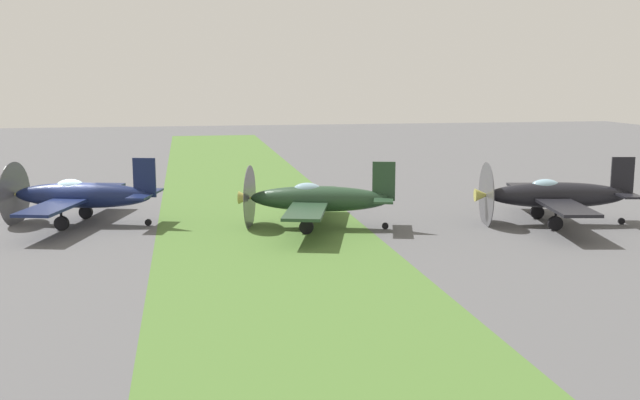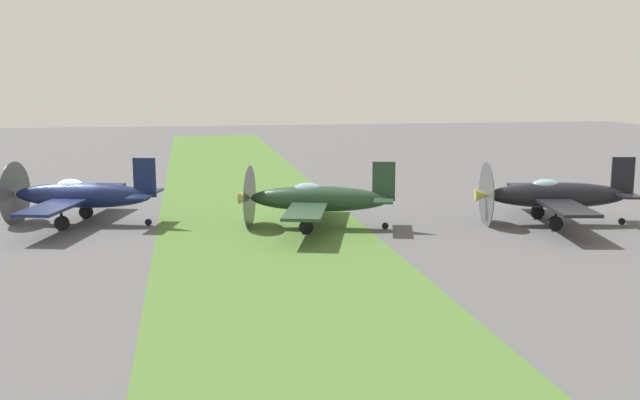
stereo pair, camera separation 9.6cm
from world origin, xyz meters
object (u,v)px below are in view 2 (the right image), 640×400
at_px(airplane_lead, 80,195).
at_px(airplane_trail, 554,195).
at_px(airplane_wingman, 316,199).
at_px(supply_crate, 86,191).

height_order(airplane_lead, airplane_trail, airplane_trail).
xyz_separation_m(airplane_wingman, airplane_trail, (-1.38, -12.83, 0.05)).
height_order(airplane_lead, supply_crate, airplane_lead).
bearing_deg(airplane_lead, supply_crate, 20.75).
xyz_separation_m(airplane_wingman, supply_crate, (13.36, 13.45, -1.25)).
bearing_deg(supply_crate, airplane_wingman, -134.80).
height_order(airplane_trail, supply_crate, airplane_trail).
relative_size(airplane_wingman, airplane_trail, 0.97).
relative_size(airplane_trail, supply_crate, 12.12).
bearing_deg(airplane_trail, airplane_lead, 89.67).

